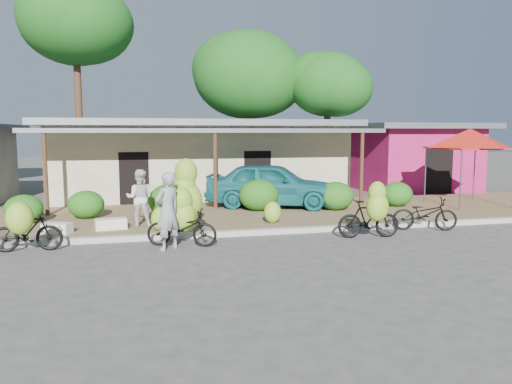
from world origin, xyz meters
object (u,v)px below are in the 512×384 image
(vendor, at_px, (168,211))
(bike_right, at_px, (371,215))
(sack_far, at_px, (57,228))
(teal_van, at_px, (272,184))
(bike_center, at_px, (184,211))
(tree_center_right, at_px, (244,73))
(bystander, at_px, (140,198))
(tree_near_right, at_px, (324,83))
(bike_left, at_px, (25,228))
(sack_near, at_px, (111,224))
(red_canopy, at_px, (470,138))
(tree_far_center, at_px, (71,19))
(bike_far_right, at_px, (425,214))

(vendor, bearing_deg, bike_right, 143.56)
(sack_far, height_order, teal_van, teal_van)
(bike_center, height_order, teal_van, bike_center)
(bike_center, height_order, sack_far, bike_center)
(tree_center_right, xyz_separation_m, bystander, (-5.94, -13.17, -5.16))
(tree_near_right, bearing_deg, bike_left, -133.26)
(tree_center_right, relative_size, bike_right, 4.84)
(sack_near, bearing_deg, tree_near_right, 46.79)
(tree_center_right, distance_m, bystander, 15.35)
(red_canopy, bearing_deg, tree_center_right, 117.74)
(bystander, relative_size, teal_van, 0.35)
(sack_far, relative_size, vendor, 0.39)
(tree_near_right, height_order, bike_left, tree_near_right)
(tree_near_right, xyz_separation_m, sack_far, (-12.16, -11.72, -5.23))
(red_canopy, xyz_separation_m, vendor, (-11.42, -4.24, -1.66))
(red_canopy, distance_m, vendor, 12.29)
(tree_far_center, distance_m, vendor, 17.49)
(sack_near, relative_size, vendor, 0.44)
(sack_near, xyz_separation_m, bystander, (0.82, 0.29, 0.68))
(bike_center, distance_m, bike_far_right, 6.98)
(bike_far_right, bearing_deg, teal_van, 54.25)
(tree_near_right, bearing_deg, teal_van, -121.73)
(tree_near_right, relative_size, bike_center, 3.29)
(tree_far_center, distance_m, bike_far_right, 20.05)
(bike_left, height_order, vendor, vendor)
(tree_center_right, relative_size, vendor, 4.42)
(bike_center, xyz_separation_m, sack_near, (-1.90, 1.81, -0.57))
(sack_near, height_order, vendor, vendor)
(tree_center_right, distance_m, bike_right, 16.79)
(bike_left, relative_size, sack_near, 1.92)
(bike_far_right, bearing_deg, vendor, 114.72)
(red_canopy, relative_size, vendor, 1.83)
(red_canopy, relative_size, bike_left, 2.15)
(bike_center, bearing_deg, vendor, 161.37)
(vendor, distance_m, bystander, 2.75)
(bike_far_right, bearing_deg, bystander, 95.50)
(red_canopy, relative_size, sack_near, 4.12)
(sack_near, xyz_separation_m, vendor, (1.45, -2.39, 0.69))
(sack_near, bearing_deg, bike_left, -133.55)
(red_canopy, xyz_separation_m, sack_near, (-12.87, -1.85, -2.34))
(bike_left, distance_m, vendor, 3.34)
(red_canopy, distance_m, teal_van, 7.59)
(bike_right, bearing_deg, bike_left, 94.26)
(tree_near_right, bearing_deg, bike_center, -123.75)
(red_canopy, bearing_deg, bike_right, -144.89)
(teal_van, bearing_deg, bystander, 142.44)
(vendor, height_order, bystander, vendor)
(red_canopy, xyz_separation_m, bike_center, (-10.97, -3.66, -1.77))
(red_canopy, bearing_deg, teal_van, 170.68)
(bike_left, xyz_separation_m, vendor, (3.29, -0.46, 0.36))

